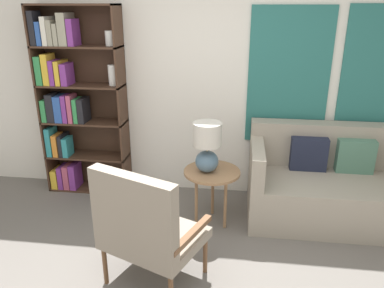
# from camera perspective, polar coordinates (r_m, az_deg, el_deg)

# --- Properties ---
(wall_back) EXTENTS (6.40, 0.08, 2.70)m
(wall_back) POSITION_cam_1_polar(r_m,az_deg,el_deg) (4.03, 0.97, 10.77)
(wall_back) COLOR white
(wall_back) RESTS_ON ground_plane
(bookshelf) EXTENTS (0.91, 0.30, 2.04)m
(bookshelf) POSITION_cam_1_polar(r_m,az_deg,el_deg) (4.29, -17.86, 6.43)
(bookshelf) COLOR #422B1E
(bookshelf) RESTS_ON ground_plane
(armchair) EXTENTS (0.85, 0.80, 0.99)m
(armchair) POSITION_cam_1_polar(r_m,az_deg,el_deg) (2.77, -7.29, -12.29)
(armchair) COLOR brown
(armchair) RESTS_ON ground_plane
(couch) EXTENTS (1.61, 0.86, 0.91)m
(couch) POSITION_cam_1_polar(r_m,az_deg,el_deg) (4.00, 20.38, -5.85)
(couch) COLOR #9E9384
(couch) RESTS_ON ground_plane
(side_table) EXTENTS (0.54, 0.54, 0.56)m
(side_table) POSITION_cam_1_polar(r_m,az_deg,el_deg) (3.57, 3.04, -4.96)
(side_table) COLOR #99704C
(side_table) RESTS_ON ground_plane
(table_lamp) EXTENTS (0.27, 0.27, 0.48)m
(table_lamp) POSITION_cam_1_polar(r_m,az_deg,el_deg) (3.43, 2.32, -0.13)
(table_lamp) COLOR slate
(table_lamp) RESTS_ON side_table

